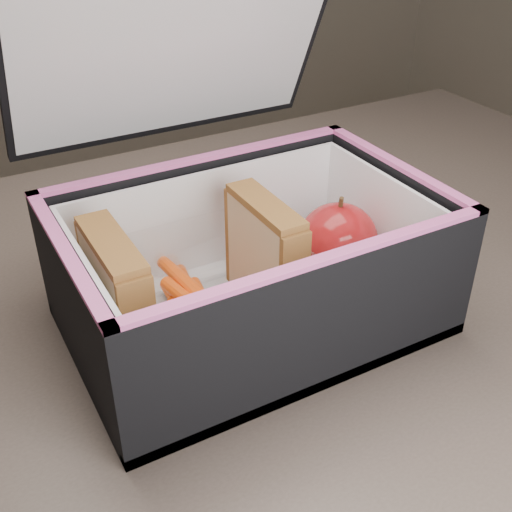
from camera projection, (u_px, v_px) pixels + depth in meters
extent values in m
cube|color=brown|center=(271.00, 298.00, 0.66)|extent=(1.20, 0.80, 0.03)
cube|color=#382D26|center=(410.00, 281.00, 1.35)|extent=(0.05, 0.05, 0.72)
cube|color=black|center=(173.00, 50.00, 0.60)|extent=(0.32, 0.10, 0.19)
cube|color=#DCB787|center=(108.00, 304.00, 0.51)|extent=(0.01, 0.10, 0.10)
cube|color=#B65764|center=(119.00, 305.00, 0.52)|extent=(0.01, 0.09, 0.10)
cube|color=#DCB787|center=(128.00, 298.00, 0.52)|extent=(0.01, 0.10, 0.10)
cube|color=brown|center=(110.00, 244.00, 0.49)|extent=(0.03, 0.10, 0.01)
cube|color=#DCB787|center=(257.00, 260.00, 0.57)|extent=(0.01, 0.09, 0.10)
cube|color=#B65764|center=(265.00, 262.00, 0.58)|extent=(0.01, 0.09, 0.09)
cube|color=#DCB787|center=(273.00, 256.00, 0.58)|extent=(0.01, 0.09, 0.10)
cube|color=brown|center=(265.00, 206.00, 0.54)|extent=(0.03, 0.10, 0.01)
cylinder|color=#EB511C|center=(191.00, 297.00, 0.60)|extent=(0.03, 0.10, 0.01)
cylinder|color=#EB511C|center=(195.00, 331.00, 0.54)|extent=(0.01, 0.10, 0.01)
cylinder|color=#EB511C|center=(190.00, 285.00, 0.58)|extent=(0.03, 0.10, 0.01)
cylinder|color=#EB511C|center=(208.00, 311.00, 0.58)|extent=(0.03, 0.10, 0.01)
cylinder|color=#EB511C|center=(197.00, 313.00, 0.56)|extent=(0.02, 0.10, 0.01)
cylinder|color=#EB511C|center=(196.00, 307.00, 0.55)|extent=(0.03, 0.10, 0.01)
cylinder|color=#EB511C|center=(195.00, 345.00, 0.54)|extent=(0.03, 0.10, 0.01)
cylinder|color=#EB511C|center=(211.00, 315.00, 0.56)|extent=(0.02, 0.10, 0.01)
cylinder|color=#EB511C|center=(193.00, 291.00, 0.57)|extent=(0.02, 0.10, 0.01)
cylinder|color=#EB511C|center=(183.00, 312.00, 0.58)|extent=(0.02, 0.10, 0.01)
cube|color=white|center=(332.00, 275.00, 0.64)|extent=(0.09, 0.10, 0.01)
ellipsoid|color=maroon|center=(338.00, 239.00, 0.62)|extent=(0.10, 0.10, 0.07)
cylinder|color=#49321A|center=(341.00, 203.00, 0.60)|extent=(0.01, 0.01, 0.01)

